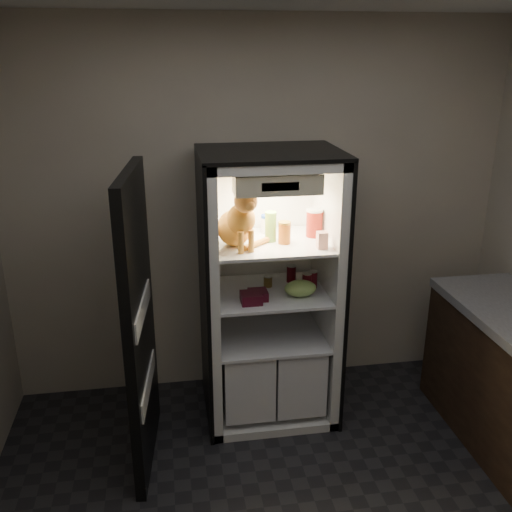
{
  "coord_description": "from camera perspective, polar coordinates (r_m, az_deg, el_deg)",
  "views": [
    {
      "loc": [
        -0.66,
        -2.13,
        2.46
      ],
      "look_at": [
        -0.09,
        1.32,
        1.19
      ],
      "focal_mm": 40.0,
      "sensor_mm": 36.0,
      "label": 1
    }
  ],
  "objects": [
    {
      "name": "room_shell",
      "position": [
        2.38,
        7.39,
        -0.94
      ],
      "size": [
        3.6,
        3.6,
        3.6
      ],
      "color": "white",
      "rests_on": "floor"
    },
    {
      "name": "refrigerator",
      "position": [
        3.94,
        1.2,
        -5.12
      ],
      "size": [
        0.9,
        0.72,
        1.88
      ],
      "color": "white",
      "rests_on": "floor"
    },
    {
      "name": "fridge_door",
      "position": [
        3.48,
        -11.55,
        -6.89
      ],
      "size": [
        0.14,
        0.87,
        1.85
      ],
      "rotation": [
        0.0,
        0.0,
        -0.09
      ],
      "color": "black",
      "rests_on": "floor"
    },
    {
      "name": "tabby_cat",
      "position": [
        3.55,
        -1.8,
        3.39
      ],
      "size": [
        0.39,
        0.43,
        0.43
      ],
      "rotation": [
        0.0,
        0.0,
        0.28
      ],
      "color": "#BF6C18",
      "rests_on": "refrigerator"
    },
    {
      "name": "parmesan_shaker",
      "position": [
        3.68,
        1.47,
        2.96
      ],
      "size": [
        0.08,
        0.08,
        0.2
      ],
      "color": "green",
      "rests_on": "refrigerator"
    },
    {
      "name": "mayo_tub",
      "position": [
        3.86,
        1.16,
        3.24
      ],
      "size": [
        0.09,
        0.09,
        0.12
      ],
      "color": "white",
      "rests_on": "refrigerator"
    },
    {
      "name": "salsa_jar",
      "position": [
        3.65,
        2.86,
        2.36
      ],
      "size": [
        0.08,
        0.08,
        0.14
      ],
      "color": "maroon",
      "rests_on": "refrigerator"
    },
    {
      "name": "pepper_jar",
      "position": [
        3.79,
        5.86,
        3.33
      ],
      "size": [
        0.11,
        0.11,
        0.19
      ],
      "color": "#A51F16",
      "rests_on": "refrigerator"
    },
    {
      "name": "cream_carton",
      "position": [
        3.58,
        6.63,
        1.58
      ],
      "size": [
        0.06,
        0.06,
        0.11
      ],
      "primitive_type": "cube",
      "color": "white",
      "rests_on": "refrigerator"
    },
    {
      "name": "soda_can_a",
      "position": [
        3.96,
        3.54,
        -1.78
      ],
      "size": [
        0.06,
        0.06,
        0.12
      ],
      "color": "black",
      "rests_on": "refrigerator"
    },
    {
      "name": "soda_can_b",
      "position": [
        3.86,
        5.66,
        -2.36
      ],
      "size": [
        0.07,
        0.07,
        0.12
      ],
      "color": "black",
      "rests_on": "refrigerator"
    },
    {
      "name": "soda_can_c",
      "position": [
        3.84,
        5.12,
        -2.56
      ],
      "size": [
        0.06,
        0.06,
        0.12
      ],
      "color": "black",
      "rests_on": "refrigerator"
    },
    {
      "name": "condiment_jar",
      "position": [
        3.88,
        1.2,
        -2.51
      ],
      "size": [
        0.06,
        0.06,
        0.08
      ],
      "color": "brown",
      "rests_on": "refrigerator"
    },
    {
      "name": "grape_bag",
      "position": [
        3.74,
        4.46,
        -3.24
      ],
      "size": [
        0.21,
        0.15,
        0.11
      ],
      "primitive_type": "ellipsoid",
      "color": "#7FAC50",
      "rests_on": "refrigerator"
    },
    {
      "name": "berry_box_left",
      "position": [
        3.64,
        -0.49,
        -4.21
      ],
      "size": [
        0.13,
        0.13,
        0.07
      ],
      "primitive_type": "cube",
      "color": "#520D21",
      "rests_on": "refrigerator"
    },
    {
      "name": "berry_box_right",
      "position": [
        3.69,
        0.2,
        -3.91
      ],
      "size": [
        0.12,
        0.12,
        0.06
      ],
      "primitive_type": "cube",
      "color": "#520D21",
      "rests_on": "refrigerator"
    }
  ]
}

